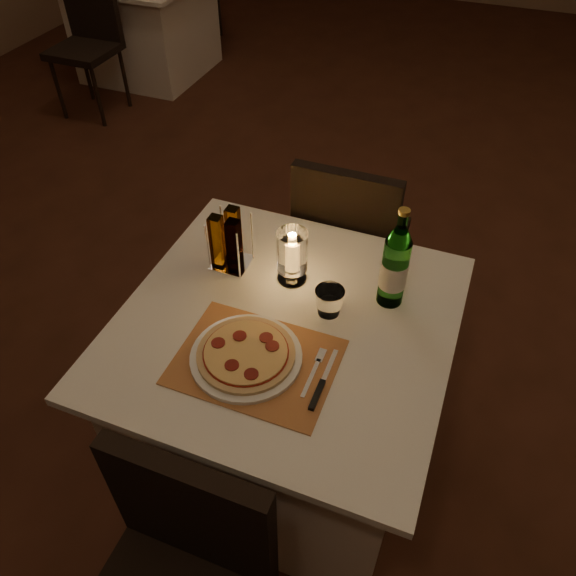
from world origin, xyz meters
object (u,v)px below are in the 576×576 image
(chair_near, at_px, (179,576))
(pizza, at_px, (246,353))
(water_bottle, at_px, (395,267))
(main_table, at_px, (286,392))
(neighbor_table_left, at_px, (146,26))
(plate, at_px, (246,357))
(chair_far, at_px, (348,234))
(hurricane_candle, at_px, (292,253))
(tumbler, at_px, (329,302))

(chair_near, xyz_separation_m, pizza, (-0.05, 0.53, 0.22))
(chair_near, bearing_deg, water_bottle, 73.46)
(main_table, height_order, water_bottle, water_bottle)
(main_table, relative_size, water_bottle, 2.87)
(chair_near, xyz_separation_m, water_bottle, (0.27, 0.92, 0.33))
(chair_near, relative_size, neighbor_table_left, 0.90)
(plate, bearing_deg, chair_near, -84.65)
(neighbor_table_left, bearing_deg, chair_near, -57.06)
(chair_far, relative_size, water_bottle, 2.59)
(main_table, height_order, neighbor_table_left, same)
(pizza, bearing_deg, chair_far, 86.80)
(chair_far, height_order, neighbor_table_left, chair_far)
(neighbor_table_left, bearing_deg, hurricane_candle, -49.96)
(water_bottle, distance_m, neighbor_table_left, 3.85)
(neighbor_table_left, bearing_deg, plate, -53.40)
(neighbor_table_left, bearing_deg, water_bottle, -46.08)
(chair_far, xyz_separation_m, pizza, (-0.05, -0.89, 0.22))
(pizza, xyz_separation_m, hurricane_candle, (0.00, 0.36, 0.08))
(plate, xyz_separation_m, water_bottle, (0.32, 0.38, 0.13))
(chair_near, xyz_separation_m, chair_far, (0.00, 1.43, 0.00))
(plate, bearing_deg, pizza, 61.13)
(pizza, xyz_separation_m, tumbler, (0.16, 0.26, 0.02))
(tumbler, distance_m, water_bottle, 0.22)
(water_bottle, height_order, neighbor_table_left, water_bottle)
(plate, relative_size, tumbler, 3.54)
(chair_near, bearing_deg, chair_far, 90.00)
(main_table, height_order, chair_near, chair_near)
(pizza, distance_m, tumbler, 0.31)
(water_bottle, relative_size, neighbor_table_left, 0.35)
(pizza, bearing_deg, tumbler, 58.52)
(main_table, distance_m, pizza, 0.44)
(chair_near, distance_m, chair_far, 1.43)
(chair_far, xyz_separation_m, hurricane_candle, (-0.05, -0.53, 0.30))
(plate, distance_m, pizza, 0.02)
(chair_far, bearing_deg, neighbor_table_left, 136.73)
(plate, bearing_deg, main_table, 74.48)
(tumbler, bearing_deg, plate, -121.48)
(plate, bearing_deg, chair_far, 86.80)
(main_table, bearing_deg, chair_near, -90.00)
(hurricane_candle, distance_m, neighbor_table_left, 3.64)
(tumbler, relative_size, water_bottle, 0.26)
(pizza, distance_m, neighbor_table_left, 3.92)
(pizza, bearing_deg, water_bottle, 49.84)
(hurricane_candle, bearing_deg, plate, -90.22)
(main_table, distance_m, water_bottle, 0.61)
(main_table, xyz_separation_m, hurricane_candle, (-0.05, 0.18, 0.48))
(chair_far, bearing_deg, tumbler, -80.09)
(tumbler, bearing_deg, hurricane_candle, 147.83)
(water_bottle, bearing_deg, tumbler, -143.50)
(hurricane_candle, bearing_deg, chair_near, -86.90)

